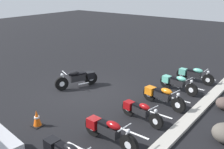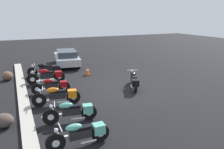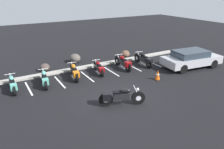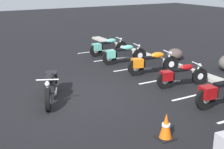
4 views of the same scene
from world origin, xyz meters
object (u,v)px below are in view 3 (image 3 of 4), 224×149
Objects in this scene: motorcycle_black_featured at (120,96)px; landscape_rock_1 at (75,58)px; parked_bike_0 at (12,84)px; parked_bike_2 at (74,72)px; car_silver at (191,58)px; parked_bike_4 at (124,62)px; parked_bike_5 at (144,59)px; traffic_cone at (158,75)px; parked_bike_3 at (99,68)px; parked_bike_1 at (45,79)px; landscape_rock_2 at (125,54)px; landscape_rock_0 at (45,67)px.

motorcycle_black_featured reaches higher than landscape_rock_1.
parked_bike_2 reaches higher than parked_bike_0.
parked_bike_0 is 12.06m from car_silver.
landscape_rock_1 is at bearing 41.86° from parked_bike_4.
parked_bike_5 is at bearing 149.92° from car_silver.
landscape_rock_1 reaches higher than traffic_cone.
parked_bike_4 is (1.97, -0.04, 0.05)m from parked_bike_3.
landscape_rock_1 is (4.93, 3.11, -0.09)m from parked_bike_0.
parked_bike_2 is at bearing 121.40° from motorcycle_black_featured.
parked_bike_1 reaches higher than landscape_rock_1.
parked_bike_5 is 3.14× the size of landscape_rock_2.
car_silver is at bearing -95.68° from parked_bike_2.
parked_bike_4 is at bearing -52.05° from landscape_rock_1.
parked_bike_1 is 1.04× the size of parked_bike_3.
parked_bike_1 is 0.47× the size of car_silver.
parked_bike_1 is 5.65m from parked_bike_4.
parked_bike_5 is at bearing -89.07° from landscape_rock_2.
parked_bike_5 is (9.15, -0.20, 0.04)m from parked_bike_0.
parked_bike_2 reaches higher than parked_bike_1.
landscape_rock_2 is at bearing -75.40° from parked_bike_0.
parked_bike_5 reaches higher than parked_bike_3.
car_silver reaches higher than parked_bike_1.
landscape_rock_1 is (-4.21, 3.31, -0.13)m from parked_bike_5.
traffic_cone is at bearing -163.44° from car_silver.
landscape_rock_1 is 1.48× the size of traffic_cone.
motorcycle_black_featured is 4.47m from parked_bike_2.
parked_bike_0 is 3.19× the size of traffic_cone.
parked_bike_0 reaches higher than landscape_rock_2.
landscape_rock_2 is (4.17, -0.85, -0.05)m from landscape_rock_1.
parked_bike_1 is (-2.59, 4.25, -0.04)m from motorcycle_black_featured.
parked_bike_4 is at bearing -126.31° from landscape_rock_2.
traffic_cone is (-0.99, -2.66, -0.17)m from parked_bike_5.
landscape_rock_2 is at bearing 79.52° from traffic_cone.
parked_bike_4 is 4.96m from car_silver.
parked_bike_3 is 0.88× the size of parked_bike_5.
parked_bike_2 reaches higher than parked_bike_3.
parked_bike_2 is at bearing -89.31° from parked_bike_0.
traffic_cone is (4.48, -2.86, -0.16)m from parked_bike_2.
parked_bike_2 is 0.97× the size of parked_bike_5.
parked_bike_2 is at bearing 91.73° from parked_bike_5.
parked_bike_5 reaches higher than parked_bike_1.
landscape_rock_1 is at bearing 149.47° from car_silver.
parked_bike_4 reaches higher than parked_bike_1.
traffic_cone is (5.77, -5.21, 0.04)m from landscape_rock_0.
landscape_rock_0 is (2.38, 2.35, -0.17)m from parked_bike_0.
parked_bike_2 is 8.47m from car_silver.
traffic_cone is at bearing -126.83° from parked_bike_3.
landscape_rock_0 is at bearing -163.44° from landscape_rock_1.
parked_bike_5 is at bearing -38.16° from landscape_rock_1.
parked_bike_2 is 5.47m from parked_bike_5.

